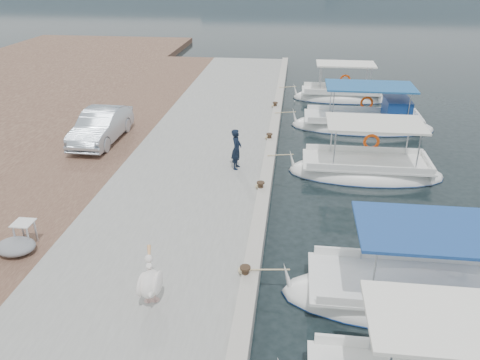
# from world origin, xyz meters

# --- Properties ---
(ground) EXTENTS (400.00, 400.00, 0.00)m
(ground) POSITION_xyz_m (0.00, 0.00, 0.00)
(ground) COLOR black
(ground) RESTS_ON ground
(concrete_quay) EXTENTS (6.00, 40.00, 0.50)m
(concrete_quay) POSITION_xyz_m (-3.00, 5.00, 0.25)
(concrete_quay) COLOR gray
(concrete_quay) RESTS_ON ground
(quay_curb) EXTENTS (0.44, 40.00, 0.12)m
(quay_curb) POSITION_xyz_m (-0.22, 5.00, 0.56)
(quay_curb) COLOR #A7A194
(quay_curb) RESTS_ON concrete_quay
(cobblestone_strip) EXTENTS (4.00, 40.00, 0.50)m
(cobblestone_strip) POSITION_xyz_m (-8.00, 5.00, 0.25)
(cobblestone_strip) COLOR brown
(cobblestone_strip) RESTS_ON ground
(fishing_caique_b) EXTENTS (7.62, 2.56, 2.83)m
(fishing_caique_b) POSITION_xyz_m (4.40, -3.37, 0.12)
(fishing_caique_b) COLOR white
(fishing_caique_b) RESTS_ON ground
(fishing_caique_c) EXTENTS (6.15, 2.49, 2.83)m
(fishing_caique_c) POSITION_xyz_m (3.67, 4.38, 0.12)
(fishing_caique_c) COLOR white
(fishing_caique_c) RESTS_ON ground
(fishing_caique_d) EXTENTS (7.20, 2.62, 2.83)m
(fishing_caique_d) POSITION_xyz_m (4.29, 10.15, 0.19)
(fishing_caique_d) COLOR white
(fishing_caique_d) RESTS_ON ground
(fishing_caique_e) EXTENTS (5.76, 2.14, 2.83)m
(fishing_caique_e) POSITION_xyz_m (3.47, 15.37, 0.13)
(fishing_caique_e) COLOR white
(fishing_caique_e) RESTS_ON ground
(mooring_bollards) EXTENTS (0.28, 20.28, 0.33)m
(mooring_bollards) POSITION_xyz_m (-0.35, 1.50, 0.69)
(mooring_bollards) COLOR black
(mooring_bollards) RESTS_ON concrete_quay
(pelican) EXTENTS (0.67, 1.40, 1.08)m
(pelican) POSITION_xyz_m (-2.49, -4.67, 1.06)
(pelican) COLOR tan
(pelican) RESTS_ON concrete_quay
(fisherman) EXTENTS (0.44, 0.62, 1.60)m
(fisherman) POSITION_xyz_m (-1.44, 3.32, 1.30)
(fisherman) COLOR black
(fisherman) RESTS_ON concrete_quay
(parked_car) EXTENTS (1.55, 4.34, 1.42)m
(parked_car) POSITION_xyz_m (-7.76, 5.54, 1.21)
(parked_car) COLOR #B2BECB
(parked_car) RESTS_ON cobblestone_strip
(tarp_bundle) EXTENTS (1.10, 0.90, 0.40)m
(tarp_bundle) POSITION_xyz_m (-6.82, -3.16, 0.70)
(tarp_bundle) COLOR gray
(tarp_bundle) RESTS_ON cobblestone_strip
(folding_table) EXTENTS (0.55, 0.55, 0.73)m
(folding_table) POSITION_xyz_m (-6.74, -2.72, 1.02)
(folding_table) COLOR silver
(folding_table) RESTS_ON cobblestone_strip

